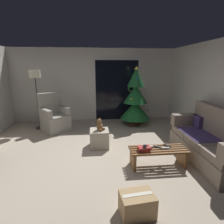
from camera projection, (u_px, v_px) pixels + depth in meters
The scene contains 18 objects.
ground_plane at pixel (96, 161), 3.71m from camera, with size 7.00×7.00×0.00m, color #B2A38E.
wall_back at pixel (94, 85), 6.35m from camera, with size 5.72×0.12×2.50m, color silver.
patio_door_frame at pixel (117, 89), 6.40m from camera, with size 1.60×0.02×2.20m, color silver.
patio_door_glass at pixel (117, 91), 6.39m from camera, with size 1.50×0.02×2.10m, color black.
couch at pixel (211, 142), 3.63m from camera, with size 0.80×1.95×1.08m.
coffee_table at pixel (158, 154), 3.46m from camera, with size 1.10×0.40×0.36m.
remote_black at pixel (167, 146), 3.54m from camera, with size 0.04×0.16×0.02m, color black.
remote_graphite at pixel (158, 147), 3.49m from camera, with size 0.04×0.16×0.02m, color #333338.
remote_silver at pixel (165, 148), 3.44m from camera, with size 0.04×0.16×0.02m, color #ADADB2.
remote_white at pixel (149, 146), 3.51m from camera, with size 0.04×0.16×0.02m, color silver.
book_stack at pixel (144, 149), 3.34m from camera, with size 0.24×0.19×0.08m.
cell_phone at pixel (145, 146), 3.33m from camera, with size 0.07×0.14×0.01m, color black.
christmas_tree at pixel (135, 100), 5.81m from camera, with size 0.96×0.96×1.91m.
armchair at pixel (54, 118), 5.38m from camera, with size 0.96×0.96×1.13m.
floor_lamp at pixel (35, 80), 5.31m from camera, with size 0.32×0.32×1.78m.
ottoman at pixel (99, 138), 4.31m from camera, with size 0.44×0.44×0.43m, color #B2A893.
teddy_bear_chestnut at pixel (99, 125), 4.22m from camera, with size 0.22×0.21×0.29m.
cardboard_box_taped_mid_floor at pixel (137, 205), 2.32m from camera, with size 0.46×0.35×0.31m.
Camera 1 is at (-0.01, -3.36, 1.88)m, focal length 28.83 mm.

